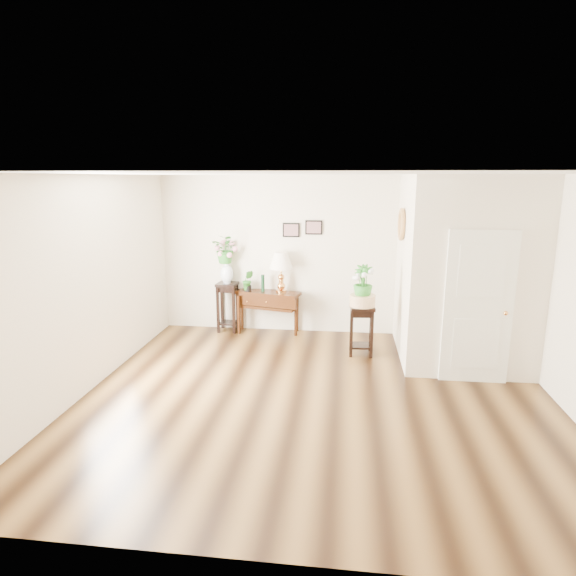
% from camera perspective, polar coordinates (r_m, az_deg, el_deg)
% --- Properties ---
extents(floor, '(6.00, 5.50, 0.02)m').
position_cam_1_polar(floor, '(6.34, 3.43, -12.83)').
color(floor, brown).
rests_on(floor, ground).
extents(ceiling, '(6.00, 5.50, 0.02)m').
position_cam_1_polar(ceiling, '(5.71, 3.82, 13.37)').
color(ceiling, white).
rests_on(ceiling, ground).
extents(wall_back, '(6.00, 0.02, 2.80)m').
position_cam_1_polar(wall_back, '(8.56, 4.72, 3.83)').
color(wall_back, beige).
rests_on(wall_back, ground).
extents(wall_front, '(6.00, 0.02, 2.80)m').
position_cam_1_polar(wall_front, '(3.26, 0.69, -11.68)').
color(wall_front, beige).
rests_on(wall_front, ground).
extents(wall_left, '(0.02, 5.50, 2.80)m').
position_cam_1_polar(wall_left, '(6.73, -22.79, 0.32)').
color(wall_left, beige).
rests_on(wall_left, ground).
extents(partition, '(1.80, 1.95, 2.80)m').
position_cam_1_polar(partition, '(7.80, 20.02, 2.17)').
color(partition, beige).
rests_on(partition, floor).
extents(door, '(0.90, 0.05, 2.10)m').
position_cam_1_polar(door, '(6.93, 21.60, -2.23)').
color(door, white).
rests_on(door, floor).
extents(art_print_left, '(0.30, 0.02, 0.25)m').
position_cam_1_polar(art_print_left, '(8.53, 0.37, 6.89)').
color(art_print_left, black).
rests_on(art_print_left, wall_back).
extents(art_print_right, '(0.30, 0.02, 0.25)m').
position_cam_1_polar(art_print_right, '(8.49, 3.07, 7.18)').
color(art_print_right, black).
rests_on(art_print_right, wall_back).
extents(wall_ornament, '(0.07, 0.51, 0.51)m').
position_cam_1_polar(wall_ornament, '(7.68, 13.30, 7.36)').
color(wall_ornament, '#B28047').
rests_on(wall_ornament, partition).
extents(console_table, '(1.21, 0.64, 0.77)m').
position_cam_1_polar(console_table, '(8.70, -2.37, -2.86)').
color(console_table, '#381C07').
rests_on(console_table, floor).
extents(table_lamp, '(0.53, 0.53, 0.72)m').
position_cam_1_polar(table_lamp, '(8.50, -0.82, 1.84)').
color(table_lamp, '#DE9144').
rests_on(table_lamp, console_table).
extents(green_vase, '(0.08, 0.08, 0.30)m').
position_cam_1_polar(green_vase, '(8.58, -3.00, 0.71)').
color(green_vase, black).
rests_on(green_vase, console_table).
extents(potted_plant, '(0.22, 0.19, 0.36)m').
position_cam_1_polar(potted_plant, '(8.63, -4.77, 0.82)').
color(potted_plant, '#297824').
rests_on(potted_plant, console_table).
extents(plant_stand_a, '(0.38, 0.38, 0.90)m').
position_cam_1_polar(plant_stand_a, '(8.84, -7.15, -2.24)').
color(plant_stand_a, black).
rests_on(plant_stand_a, floor).
extents(porcelain_vase, '(0.25, 0.25, 0.40)m').
position_cam_1_polar(porcelain_vase, '(8.69, -7.27, 2.06)').
color(porcelain_vase, white).
rests_on(porcelain_vase, plant_stand_a).
extents(lily_arrangement, '(0.57, 0.52, 0.52)m').
position_cam_1_polar(lily_arrangement, '(8.62, -7.35, 4.89)').
color(lily_arrangement, '#297824').
rests_on(lily_arrangement, porcelain_vase).
extents(plant_stand_b, '(0.40, 0.40, 0.79)m').
position_cam_1_polar(plant_stand_b, '(7.73, 8.68, -4.96)').
color(plant_stand_b, black).
rests_on(plant_stand_b, floor).
extents(ceramic_bowl, '(0.48, 0.48, 0.18)m').
position_cam_1_polar(ceramic_bowl, '(7.59, 8.81, -1.53)').
color(ceramic_bowl, beige).
rests_on(ceramic_bowl, plant_stand_b).
extents(narcissus, '(0.31, 0.31, 0.53)m').
position_cam_1_polar(narcissus, '(7.52, 8.89, 0.72)').
color(narcissus, '#297824').
rests_on(narcissus, ceramic_bowl).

